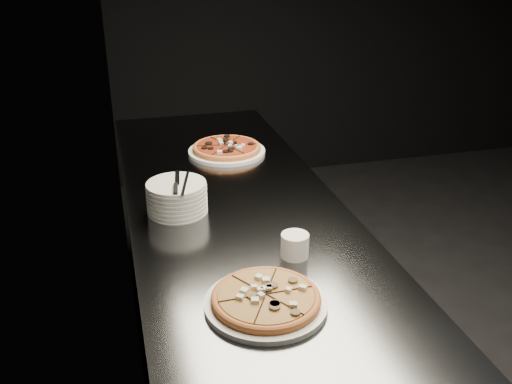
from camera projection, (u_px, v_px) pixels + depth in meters
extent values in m
cube|color=black|center=(114.00, 82.00, 1.62)|extent=(0.02, 5.00, 2.80)
cube|color=#56595D|center=(243.00, 331.00, 2.10)|extent=(0.70, 2.40, 0.90)
cube|color=#56595D|center=(242.00, 220.00, 1.91)|extent=(0.74, 2.44, 0.02)
cylinder|color=silver|center=(266.00, 304.00, 1.45)|extent=(0.32, 0.32, 0.01)
cylinder|color=#C9743C|center=(266.00, 299.00, 1.44)|extent=(0.28, 0.28, 0.01)
torus|color=#C9743C|center=(266.00, 297.00, 1.44)|extent=(0.29, 0.29, 0.02)
cylinder|color=gold|center=(266.00, 296.00, 1.44)|extent=(0.25, 0.25, 0.01)
cylinder|color=silver|center=(227.00, 152.00, 2.46)|extent=(0.33, 0.33, 0.02)
cylinder|color=#C9743C|center=(227.00, 149.00, 2.45)|extent=(0.33, 0.33, 0.01)
torus|color=#C9743C|center=(227.00, 147.00, 2.45)|extent=(0.34, 0.34, 0.02)
cylinder|color=maroon|center=(227.00, 146.00, 2.45)|extent=(0.29, 0.29, 0.01)
cylinder|color=silver|center=(178.00, 209.00, 1.94)|extent=(0.20, 0.20, 0.02)
cylinder|color=silver|center=(177.00, 205.00, 1.94)|extent=(0.20, 0.20, 0.02)
cylinder|color=silver|center=(177.00, 201.00, 1.93)|extent=(0.20, 0.20, 0.02)
cylinder|color=silver|center=(177.00, 197.00, 1.93)|extent=(0.20, 0.20, 0.02)
cylinder|color=silver|center=(177.00, 193.00, 1.92)|extent=(0.20, 0.20, 0.02)
cylinder|color=silver|center=(176.00, 189.00, 1.91)|extent=(0.20, 0.20, 0.02)
cylinder|color=silver|center=(176.00, 185.00, 1.91)|extent=(0.20, 0.20, 0.02)
cube|color=#B0B3B7|center=(177.00, 178.00, 1.94)|extent=(0.03, 0.13, 0.00)
cube|color=black|center=(176.00, 189.00, 1.85)|extent=(0.03, 0.08, 0.01)
cube|color=#B0B3B7|center=(185.00, 183.00, 1.90)|extent=(0.10, 0.19, 0.00)
cylinder|color=silver|center=(295.00, 245.00, 1.66)|extent=(0.08, 0.08, 0.07)
cylinder|color=black|center=(295.00, 237.00, 1.65)|extent=(0.07, 0.07, 0.01)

